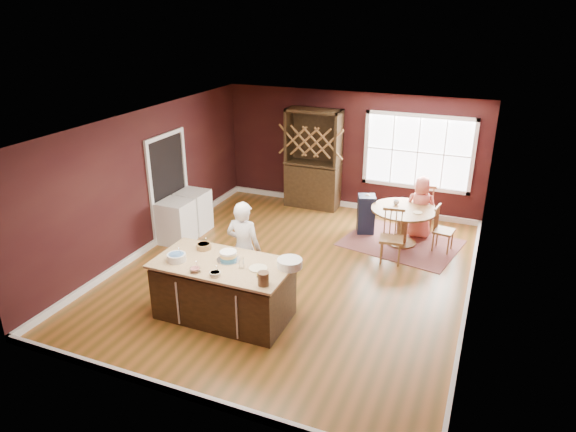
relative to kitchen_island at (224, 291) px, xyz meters
The scene contains 28 objects.
room_shell 1.98m from the kitchen_island, 74.99° to the left, with size 7.00×7.00×7.00m.
window 5.63m from the kitchen_island, 69.28° to the left, with size 2.36×0.10×1.66m, color white, non-canonical shape.
doorway 3.46m from the kitchen_island, 137.52° to the left, with size 0.08×1.26×2.13m, color white, non-canonical shape.
kitchen_island is the anchor object (origin of this frame).
dining_table 4.16m from the kitchen_island, 61.11° to the left, with size 1.27×1.27×0.75m.
baker 0.84m from the kitchen_island, 92.59° to the left, with size 0.59×0.39×1.61m, color silver.
layer_cake 0.57m from the kitchen_island, 65.62° to the left, with size 0.36×0.36×0.15m, color white, non-canonical shape.
bowl_blue 0.87m from the kitchen_island, 162.86° to the right, with size 0.28×0.28×0.11m, color white.
bowl_yellow 0.78m from the kitchen_island, 148.90° to the left, with size 0.23×0.23×0.09m, color olive.
bowl_pink 0.68m from the kitchen_island, 118.91° to the right, with size 0.16×0.16×0.06m, color white.
bowl_olive 0.65m from the kitchen_island, 75.12° to the right, with size 0.16×0.16×0.06m, color beige.
drinking_glass 0.66m from the kitchen_island, ahead, with size 0.08×0.08×0.17m, color silver.
dinner_plate 0.76m from the kitchen_island, ahead, with size 0.27×0.27×0.02m, color beige.
white_tub 1.14m from the kitchen_island, 14.23° to the left, with size 0.37×0.37×0.13m, color white.
stoneware_crock 1.08m from the kitchen_island, 23.02° to the right, with size 0.16×0.16×0.19m, color brown.
toy_figurine 0.88m from the kitchen_island, 16.17° to the right, with size 0.04×0.04×0.07m, color yellow, non-canonical shape.
rug 4.18m from the kitchen_island, 61.11° to the left, with size 2.17×1.68×0.01m, color brown.
chair_east 4.58m from the kitchen_island, 52.21° to the left, with size 0.38×0.36×0.91m, color brown, non-canonical shape.
chair_south 3.40m from the kitchen_island, 54.59° to the left, with size 0.43×0.41×1.02m, color brown, non-canonical shape.
chair_north 5.02m from the kitchen_island, 62.91° to the left, with size 0.46×0.43×1.09m, color brown, non-canonical shape.
seated_woman 4.70m from the kitchen_island, 61.19° to the left, with size 0.63×0.41×1.29m, color #EC7567.
high_chair 4.08m from the kitchen_island, 72.89° to the left, with size 0.35×0.35×0.85m, color black, non-canonical shape.
toddler 4.20m from the kitchen_island, 72.49° to the left, with size 0.18×0.14×0.26m, color #8CA5BF, non-canonical shape.
table_plate 4.21m from the kitchen_island, 56.90° to the left, with size 0.18×0.18×0.01m, color beige.
table_cup 4.24m from the kitchen_island, 64.45° to the left, with size 0.11×0.11×0.09m, color silver.
hutch 4.99m from the kitchen_island, 94.13° to the left, with size 1.26×0.52×2.30m, color #3F2216.
washer 2.95m from the kitchen_island, 137.77° to the left, with size 0.60×0.58×0.87m, color silver.
dryer 3.41m from the kitchen_island, 129.79° to the left, with size 0.60×0.58×0.87m, color white.
Camera 1 is at (3.02, -7.57, 4.45)m, focal length 32.00 mm.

